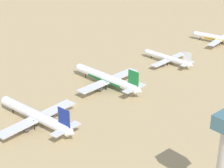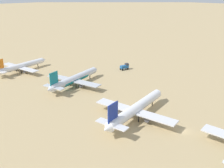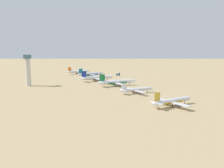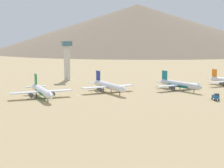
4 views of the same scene
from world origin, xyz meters
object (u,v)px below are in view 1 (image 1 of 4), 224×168
Objects in this scene: parked_jet_2 at (107,78)px; parked_jet_1 at (168,58)px; parked_jet_3 at (36,116)px; parked_jet_0 at (219,38)px.

parked_jet_1 is at bearing -89.90° from parked_jet_2.
parked_jet_2 reaches higher than parked_jet_1.
parked_jet_2 is (-0.07, 40.65, 0.96)m from parked_jet_1.
parked_jet_2 is at bearing -79.35° from parked_jet_3.
parked_jet_3 is at bearing 95.44° from parked_jet_1.
parked_jet_1 is at bearing -84.56° from parked_jet_3.
parked_jet_3 is at bearing 100.65° from parked_jet_2.
parked_jet_2 reaches higher than parked_jet_3.
parked_jet_0 reaches higher than parked_jet_1.
parked_jet_1 is 81.95m from parked_jet_3.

